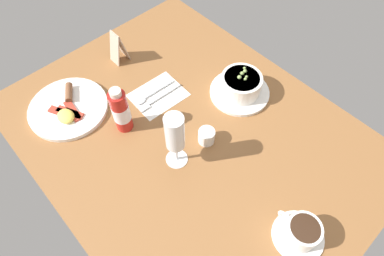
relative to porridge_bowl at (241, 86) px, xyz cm
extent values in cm
cube|color=brown|center=(0.09, 22.65, -5.19)|extent=(110.00, 84.00, 3.00)
cylinder|color=white|center=(0.00, 0.01, -3.09)|extent=(19.52, 19.52, 1.20)
cylinder|color=white|center=(0.00, 0.01, 0.70)|extent=(13.05, 13.05, 6.37)
cylinder|color=beige|center=(0.00, 0.01, 3.08)|extent=(11.22, 11.22, 1.60)
sphere|color=#7F9953|center=(0.70, 0.62, 3.98)|extent=(1.36, 1.36, 1.36)
sphere|color=#7F9953|center=(1.24, -1.21, 3.98)|extent=(1.28, 1.28, 1.28)
sphere|color=#7F9953|center=(-0.66, -1.15, 3.98)|extent=(0.89, 0.89, 0.89)
sphere|color=#7F9953|center=(-1.05, -0.21, 3.98)|extent=(0.99, 0.99, 0.99)
sphere|color=#7F9953|center=(1.28, -2.59, 3.98)|extent=(1.24, 1.24, 1.24)
sphere|color=#7F9953|center=(2.23, -3.48, 3.98)|extent=(0.94, 0.94, 0.94)
cube|color=white|center=(17.73, 20.18, -3.54)|extent=(14.45, 17.40, 0.30)
cube|color=silver|center=(16.53, 19.18, -3.14)|extent=(1.90, 14.04, 0.50)
cube|color=silver|center=(16.53, 26.98, -3.14)|extent=(2.38, 3.71, 0.40)
cube|color=silver|center=(19.33, 19.18, -3.14)|extent=(1.65, 13.03, 0.50)
ellipsoid|color=silver|center=(19.33, 26.18, -3.09)|extent=(2.40, 4.00, 0.60)
cylinder|color=white|center=(-41.34, 23.79, -3.24)|extent=(13.02, 13.02, 0.90)
cylinder|color=white|center=(-41.34, 23.79, 0.24)|extent=(8.42, 8.42, 6.07)
cylinder|color=#341F12|center=(-41.34, 23.79, 2.78)|extent=(7.15, 7.15, 1.00)
torus|color=white|center=(-36.13, 24.03, 0.55)|extent=(3.63, 0.96, 3.60)
cylinder|color=white|center=(-5.54, 20.78, -1.38)|extent=(4.92, 4.92, 4.62)
cone|color=white|center=(-5.82, 22.98, 0.38)|extent=(2.00, 2.52, 2.36)
cylinder|color=white|center=(-4.31, 31.43, -3.49)|extent=(6.34, 6.34, 0.40)
cylinder|color=white|center=(-4.31, 31.43, 0.61)|extent=(0.80, 0.80, 7.81)
cylinder|color=white|center=(-4.31, 31.43, 10.36)|extent=(5.20, 5.20, 11.68)
cylinder|color=#F4E5C2|center=(-4.31, 31.43, 8.61)|extent=(4.26, 4.26, 7.01)
cylinder|color=#B21E19|center=(15.10, 35.44, 3.78)|extent=(5.04, 5.04, 14.95)
cylinder|color=white|center=(15.10, 35.44, 3.48)|extent=(5.14, 5.14, 5.68)
cylinder|color=silver|center=(15.10, 35.44, 12.12)|extent=(3.28, 3.28, 1.72)
cylinder|color=white|center=(32.61, 44.80, -2.99)|extent=(24.84, 24.84, 1.40)
cube|color=#B03828|center=(29.92, 44.53, -1.99)|extent=(9.22, 3.47, 0.60)
cube|color=#A83828|center=(29.86, 45.54, -1.99)|extent=(9.16, 6.02, 0.60)
cube|color=#A83828|center=(31.49, 47.34, -1.99)|extent=(9.13, 6.15, 0.60)
cylinder|color=brown|center=(36.33, 41.70, -1.09)|extent=(7.12, 5.52, 2.20)
ellipsoid|color=#F2D859|center=(28.88, 47.29, -1.29)|extent=(6.00, 4.80, 2.40)
cube|color=tan|center=(39.78, 20.64, 2.05)|extent=(4.98, 2.93, 11.57)
cube|color=tan|center=(39.78, 18.10, 2.05)|extent=(4.98, 2.93, 11.57)
camera|label=1|loc=(-39.73, 58.37, 78.21)|focal=30.11mm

